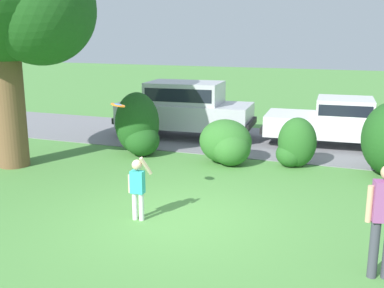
% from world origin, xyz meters
% --- Properties ---
extents(ground_plane, '(80.00, 80.00, 0.00)m').
position_xyz_m(ground_plane, '(0.00, 0.00, 0.00)').
color(ground_plane, '#518E42').
extents(driveway_strip, '(28.00, 4.40, 0.02)m').
position_xyz_m(driveway_strip, '(0.00, 7.00, 0.01)').
color(driveway_strip, slate).
rests_on(driveway_strip, ground).
extents(shrub_near_tree, '(1.43, 1.40, 1.84)m').
position_xyz_m(shrub_near_tree, '(-3.04, 4.25, 0.81)').
color(shrub_near_tree, '#1E511C').
rests_on(shrub_near_tree, ground).
extents(shrub_centre_left, '(1.48, 1.32, 1.23)m').
position_xyz_m(shrub_centre_left, '(-0.25, 4.13, 0.57)').
color(shrub_centre_left, '#33702B').
rests_on(shrub_centre_left, ground).
extents(shrub_centre, '(1.06, 0.88, 1.35)m').
position_xyz_m(shrub_centre, '(1.55, 4.51, 0.59)').
color(shrub_centre, '#286023').
rests_on(shrub_centre, ground).
extents(parked_sedan, '(4.50, 2.30, 1.56)m').
position_xyz_m(parked_sedan, '(2.41, 7.28, 0.85)').
color(parked_sedan, white).
rests_on(parked_sedan, ground).
extents(parked_suv, '(4.82, 2.36, 1.92)m').
position_xyz_m(parked_suv, '(-2.57, 6.83, 1.08)').
color(parked_suv, silver).
rests_on(parked_suv, ground).
extents(child_thrower, '(0.45, 0.28, 1.29)m').
position_xyz_m(child_thrower, '(-0.72, -0.33, 0.72)').
color(child_thrower, white).
rests_on(child_thrower, ground).
extents(frisbee, '(0.29, 0.28, 0.11)m').
position_xyz_m(frisbee, '(-1.29, 0.04, 2.17)').
color(frisbee, orange).
extents(adult_onlooker, '(0.52, 0.30, 1.74)m').
position_xyz_m(adult_onlooker, '(3.63, -1.04, 0.98)').
color(adult_onlooker, '#3F3F4C').
rests_on(adult_onlooker, ground).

